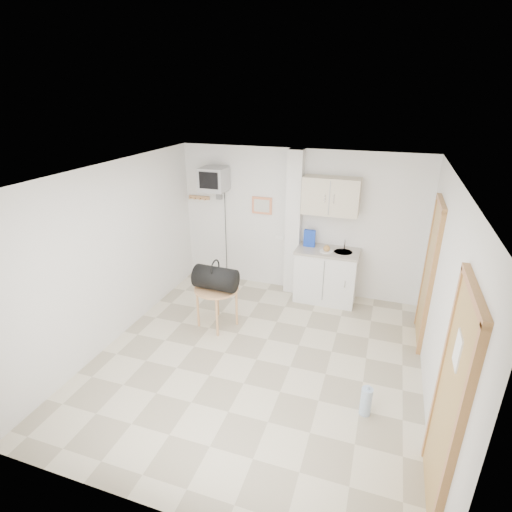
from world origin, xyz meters
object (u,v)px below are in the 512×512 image
(round_table, at_px, (217,292))
(water_bottle, at_px, (366,401))
(crt_television, at_px, (214,180))
(duffel_bag, at_px, (216,278))

(round_table, xyz_separation_m, water_bottle, (2.30, -1.15, -0.40))
(crt_television, distance_m, duffel_bag, 1.92)
(crt_television, xyz_separation_m, round_table, (0.61, -1.40, -1.37))
(duffel_bag, bearing_deg, round_table, 108.49)
(water_bottle, bearing_deg, crt_television, 138.75)
(round_table, height_order, duffel_bag, duffel_bag)
(duffel_bag, bearing_deg, crt_television, 116.21)
(round_table, bearing_deg, water_bottle, -26.64)
(duffel_bag, relative_size, water_bottle, 1.67)
(crt_television, distance_m, round_table, 2.05)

